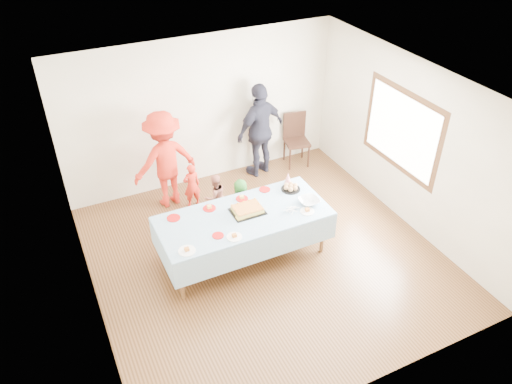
# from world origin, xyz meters

# --- Properties ---
(ground) EXTENTS (5.00, 5.00, 0.00)m
(ground) POSITION_xyz_m (0.00, 0.00, 0.00)
(ground) COLOR #442A13
(ground) RESTS_ON ground
(room_walls) EXTENTS (5.04, 5.04, 2.72)m
(room_walls) POSITION_xyz_m (0.05, 0.00, 1.77)
(room_walls) COLOR #BEB59B
(room_walls) RESTS_ON ground
(party_table) EXTENTS (2.50, 1.10, 0.78)m
(party_table) POSITION_xyz_m (-0.29, 0.14, 0.72)
(party_table) COLOR brown
(party_table) RESTS_ON ground
(birthday_cake) EXTENTS (0.48, 0.37, 0.08)m
(birthday_cake) POSITION_xyz_m (-0.20, 0.19, 0.82)
(birthday_cake) COLOR black
(birthday_cake) RESTS_ON party_table
(rolls_tray) EXTENTS (0.30, 0.30, 0.09)m
(rolls_tray) POSITION_xyz_m (0.65, 0.43, 0.82)
(rolls_tray) COLOR black
(rolls_tray) RESTS_ON party_table
(punch_bowl) EXTENTS (0.30, 0.30, 0.07)m
(punch_bowl) POSITION_xyz_m (0.71, -0.01, 0.82)
(punch_bowl) COLOR silver
(punch_bowl) RESTS_ON party_table
(party_hat) EXTENTS (0.11, 0.11, 0.19)m
(party_hat) POSITION_xyz_m (0.69, 0.60, 0.87)
(party_hat) COLOR silver
(party_hat) RESTS_ON party_table
(fork_pile) EXTENTS (0.24, 0.18, 0.07)m
(fork_pile) POSITION_xyz_m (0.39, -0.06, 0.81)
(fork_pile) COLOR white
(fork_pile) RESTS_ON party_table
(plate_red_far_a) EXTENTS (0.19, 0.19, 0.01)m
(plate_red_far_a) POSITION_xyz_m (-1.22, 0.51, 0.79)
(plate_red_far_a) COLOR #BC0E0E
(plate_red_far_a) RESTS_ON party_table
(plate_red_far_b) EXTENTS (0.19, 0.19, 0.01)m
(plate_red_far_b) POSITION_xyz_m (-0.68, 0.51, 0.79)
(plate_red_far_b) COLOR #BC0E0E
(plate_red_far_b) RESTS_ON party_table
(plate_red_far_c) EXTENTS (0.19, 0.19, 0.01)m
(plate_red_far_c) POSITION_xyz_m (-0.14, 0.52, 0.79)
(plate_red_far_c) COLOR #BC0E0E
(plate_red_far_c) RESTS_ON party_table
(plate_red_far_d) EXTENTS (0.17, 0.17, 0.01)m
(plate_red_far_d) POSITION_xyz_m (0.28, 0.59, 0.79)
(plate_red_far_d) COLOR #BC0E0E
(plate_red_far_d) RESTS_ON party_table
(plate_red_near) EXTENTS (0.16, 0.16, 0.01)m
(plate_red_near) POSITION_xyz_m (-0.80, -0.13, 0.79)
(plate_red_near) COLOR #BC0E0E
(plate_red_near) RESTS_ON party_table
(plate_white_left) EXTENTS (0.23, 0.23, 0.01)m
(plate_white_left) POSITION_xyz_m (-1.29, -0.24, 0.79)
(plate_white_left) COLOR white
(plate_white_left) RESTS_ON party_table
(plate_white_mid) EXTENTS (0.22, 0.22, 0.01)m
(plate_white_mid) POSITION_xyz_m (-0.61, -0.25, 0.79)
(plate_white_mid) COLOR white
(plate_white_mid) RESTS_ON party_table
(plate_white_right) EXTENTS (0.21, 0.21, 0.01)m
(plate_white_right) POSITION_xyz_m (0.59, -0.18, 0.79)
(plate_white_right) COLOR white
(plate_white_right) RESTS_ON party_table
(dining_chair) EXTENTS (0.52, 0.52, 1.02)m
(dining_chair) POSITION_xyz_m (1.79, 2.27, 0.57)
(dining_chair) COLOR black
(dining_chair) RESTS_ON ground
(toddler_left) EXTENTS (0.31, 0.21, 0.83)m
(toddler_left) POSITION_xyz_m (-0.54, 1.73, 0.41)
(toddler_left) COLOR red
(toddler_left) RESTS_ON ground
(toddler_mid) EXTENTS (0.41, 0.27, 0.84)m
(toddler_mid) POSITION_xyz_m (0.00, 0.90, 0.42)
(toddler_mid) COLOR #256521
(toddler_mid) RESTS_ON ground
(toddler_right) EXTENTS (0.44, 0.36, 0.81)m
(toddler_right) POSITION_xyz_m (-0.30, 1.26, 0.41)
(toddler_right) COLOR #BA6C57
(toddler_right) RESTS_ON ground
(adult_left) EXTENTS (1.20, 0.80, 1.73)m
(adult_left) POSITION_xyz_m (-0.89, 2.00, 0.86)
(adult_left) COLOR red
(adult_left) RESTS_ON ground
(adult_right) EXTENTS (1.14, 0.72, 1.80)m
(adult_right) POSITION_xyz_m (0.99, 2.20, 0.90)
(adult_right) COLOR #252533
(adult_right) RESTS_ON ground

